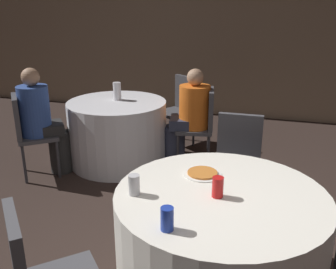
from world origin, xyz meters
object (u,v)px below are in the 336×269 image
(soda_can_red, at_px, (218,187))
(soda_can_silver, at_px, (134,185))
(person_orange_shirt, at_px, (188,117))
(chair_far_southwest, at_px, (27,128))
(soda_can_blue, at_px, (167,219))
(bottle_far, at_px, (117,91))
(table_far, at_px, (118,132))
(person_blue_shirt, at_px, (43,123))
(pizza_plate_near, at_px, (202,173))
(table_near, at_px, (219,246))
(chair_far_northeast, at_px, (181,104))
(chair_far_east, at_px, (202,121))
(chair_near_north, at_px, (238,157))

(soda_can_red, relative_size, soda_can_silver, 1.00)
(person_orange_shirt, xyz_separation_m, soda_can_silver, (0.19, -2.12, 0.22))
(chair_far_southwest, relative_size, soda_can_blue, 7.38)
(bottle_far, bearing_deg, table_far, -73.54)
(person_blue_shirt, height_order, pizza_plate_near, person_blue_shirt)
(table_near, xyz_separation_m, person_blue_shirt, (-2.10, 1.30, 0.22))
(chair_far_northeast, xyz_separation_m, person_orange_shirt, (0.25, -0.66, 0.03))
(table_near, height_order, chair_far_southwest, chair_far_southwest)
(table_far, relative_size, soda_can_red, 9.21)
(person_orange_shirt, xyz_separation_m, soda_can_red, (0.66, -2.01, 0.22))
(table_far, xyz_separation_m, person_orange_shirt, (0.80, 0.15, 0.21))
(table_far, relative_size, soda_can_blue, 9.21)
(table_far, height_order, bottle_far, bottle_far)
(chair_far_east, height_order, bottle_far, bottle_far)
(table_near, distance_m, chair_far_east, 2.07)
(chair_far_east, xyz_separation_m, soda_can_silver, (0.03, -2.15, 0.25))
(person_orange_shirt, bearing_deg, table_near, -171.88)
(table_near, relative_size, pizza_plate_near, 5.08)
(table_far, xyz_separation_m, chair_near_north, (1.46, -0.77, 0.18))
(chair_far_southwest, xyz_separation_m, bottle_far, (0.73, 0.70, 0.29))
(person_orange_shirt, bearing_deg, chair_near_north, -155.11)
(chair_far_east, bearing_deg, soda_can_silver, 169.91)
(table_near, xyz_separation_m, table_far, (-1.47, 1.81, 0.00))
(chair_far_southwest, relative_size, person_blue_shirt, 0.77)
(bottle_far, bearing_deg, pizza_plate_near, -51.41)
(person_orange_shirt, bearing_deg, bottle_far, 84.08)
(chair_far_northeast, height_order, bottle_far, bottle_far)
(table_near, height_order, table_far, same)
(soda_can_silver, bearing_deg, chair_near_north, 68.51)
(chair_near_north, distance_m, soda_can_blue, 1.52)
(table_far, distance_m, chair_far_northeast, 0.99)
(chair_near_north, xyz_separation_m, person_blue_shirt, (-2.08, 0.26, 0.04))
(chair_far_east, height_order, person_orange_shirt, person_orange_shirt)
(pizza_plate_near, distance_m, bottle_far, 2.14)
(chair_far_northeast, bearing_deg, chair_far_east, 157.31)
(chair_far_east, bearing_deg, person_orange_shirt, 90.00)
(chair_far_east, bearing_deg, soda_can_red, -177.15)
(person_blue_shirt, bearing_deg, chair_far_southwest, -90.00)
(soda_can_silver, bearing_deg, chair_far_northeast, 99.03)
(person_blue_shirt, height_order, person_orange_shirt, person_blue_shirt)
(person_blue_shirt, bearing_deg, person_orange_shirt, 75.79)
(chair_near_north, bearing_deg, person_orange_shirt, -55.04)
(chair_near_north, bearing_deg, pizza_plate_near, 79.27)
(chair_far_northeast, xyz_separation_m, bottle_far, (-0.57, -0.73, 0.29))
(person_blue_shirt, bearing_deg, soda_can_blue, 8.17)
(pizza_plate_near, height_order, bottle_far, bottle_far)
(chair_near_north, xyz_separation_m, chair_far_northeast, (-0.91, 1.58, 0.00))
(chair_far_east, xyz_separation_m, chair_far_southwest, (-1.71, -0.80, 0.00))
(chair_far_east, relative_size, person_blue_shirt, 0.77)
(table_far, relative_size, pizza_plate_near, 4.51)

